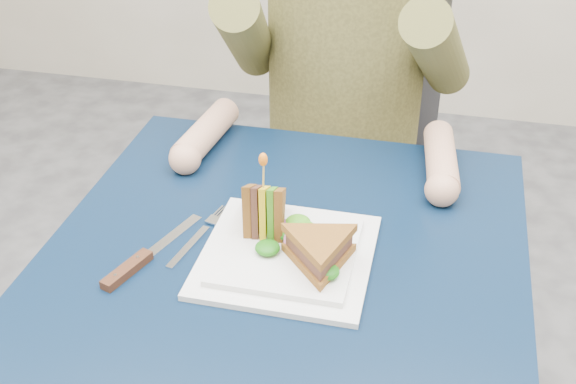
% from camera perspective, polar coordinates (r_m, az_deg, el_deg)
% --- Properties ---
extents(table, '(0.75, 0.75, 0.73)m').
position_cam_1_polar(table, '(1.20, -0.16, -7.29)').
color(table, black).
rests_on(table, ground).
extents(chair, '(0.42, 0.40, 0.93)m').
position_cam_1_polar(chair, '(1.80, 4.70, 3.56)').
color(chair, '#47474C').
rests_on(chair, ground).
extents(diner, '(0.54, 0.59, 0.74)m').
position_cam_1_polar(diner, '(1.54, 4.67, 13.68)').
color(diner, brown).
rests_on(diner, chair).
extents(plate, '(0.26, 0.26, 0.02)m').
position_cam_1_polar(plate, '(1.11, -0.08, -4.93)').
color(plate, white).
rests_on(plate, table).
extents(sandwich_flat, '(0.19, 0.19, 0.05)m').
position_cam_1_polar(sandwich_flat, '(1.06, 2.51, -4.62)').
color(sandwich_flat, brown).
rests_on(sandwich_flat, plate).
extents(sandwich_upright, '(0.09, 0.14, 0.14)m').
position_cam_1_polar(sandwich_upright, '(1.13, -1.89, -1.43)').
color(sandwich_upright, brown).
rests_on(sandwich_upright, plate).
extents(fork, '(0.05, 0.18, 0.01)m').
position_cam_1_polar(fork, '(1.17, -7.15, -3.55)').
color(fork, silver).
rests_on(fork, table).
extents(knife, '(0.09, 0.22, 0.02)m').
position_cam_1_polar(knife, '(1.13, -11.91, -5.52)').
color(knife, silver).
rests_on(knife, table).
extents(toothpick, '(0.01, 0.01, 0.06)m').
position_cam_1_polar(toothpick, '(1.10, -1.95, 1.32)').
color(toothpick, tan).
rests_on(toothpick, sandwich_upright).
extents(toothpick_frill, '(0.01, 0.01, 0.02)m').
position_cam_1_polar(toothpick_frill, '(1.08, -1.98, 2.58)').
color(toothpick_frill, orange).
rests_on(toothpick_frill, sandwich_upright).
extents(lettuce_spill, '(0.15, 0.13, 0.02)m').
position_cam_1_polar(lettuce_spill, '(1.11, 0.29, -3.80)').
color(lettuce_spill, '#337A14').
rests_on(lettuce_spill, plate).
extents(onion_ring, '(0.04, 0.04, 0.02)m').
position_cam_1_polar(onion_ring, '(1.10, 0.74, -3.81)').
color(onion_ring, '#9E4C7A').
rests_on(onion_ring, plate).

